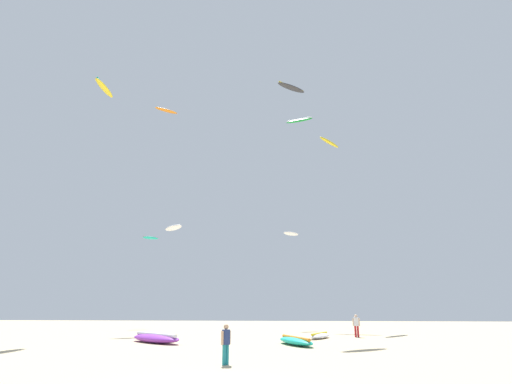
{
  "coord_description": "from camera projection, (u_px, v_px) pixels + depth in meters",
  "views": [
    {
      "loc": [
        2.57,
        -11.66,
        2.24
      ],
      "look_at": [
        0.0,
        18.48,
        10.97
      ],
      "focal_mm": 28.1,
      "sensor_mm": 36.0,
      "label": 1
    }
  ],
  "objects": [
    {
      "name": "kite_aloft_7",
      "position": [
        166.0,
        110.0,
        52.92
      ],
      "size": [
        2.98,
        2.65,
        0.42
      ],
      "color": "orange"
    },
    {
      "name": "kite_aloft_5",
      "position": [
        299.0,
        120.0,
        56.96
      ],
      "size": [
        4.05,
        2.23,
        0.97
      ],
      "color": "green"
    },
    {
      "name": "person_midground",
      "position": [
        356.0,
        324.0,
        31.33
      ],
      "size": [
        0.55,
        0.38,
        1.7
      ],
      "rotation": [
        0.0,
        0.0,
        4.46
      ],
      "color": "#B21E23",
      "rests_on": "ground"
    },
    {
      "name": "kite_aloft_4",
      "position": [
        173.0,
        228.0,
        41.15
      ],
      "size": [
        2.98,
        3.21,
        0.48
      ],
      "color": "white"
    },
    {
      "name": "kite_grounded_near",
      "position": [
        319.0,
        336.0,
        29.75
      ],
      "size": [
        2.3,
        3.65,
        0.44
      ],
      "color": "white",
      "rests_on": "ground"
    },
    {
      "name": "person_foreground",
      "position": [
        226.0,
        341.0,
        16.36
      ],
      "size": [
        0.36,
        0.44,
        1.57
      ],
      "rotation": [
        0.0,
        0.0,
        2.53
      ],
      "color": "teal",
      "rests_on": "ground"
    },
    {
      "name": "kite_aloft_3",
      "position": [
        151.0,
        238.0,
        49.52
      ],
      "size": [
        1.89,
        1.8,
        0.4
      ],
      "color": "#19B29E"
    },
    {
      "name": "kite_aloft_1",
      "position": [
        329.0,
        142.0,
        50.75
      ],
      "size": [
        3.47,
        4.19,
        1.05
      ],
      "color": "yellow"
    },
    {
      "name": "kite_grounded_far",
      "position": [
        156.0,
        338.0,
        26.24
      ],
      "size": [
        4.85,
        4.5,
        0.64
      ],
      "color": "purple",
      "rests_on": "ground"
    },
    {
      "name": "kite_aloft_0",
      "position": [
        291.0,
        88.0,
        41.82
      ],
      "size": [
        3.33,
        2.99,
        0.51
      ],
      "color": "#2D2D33"
    },
    {
      "name": "kite_aloft_2",
      "position": [
        104.0,
        88.0,
        40.16
      ],
      "size": [
        1.22,
        3.69,
        0.75
      ],
      "color": "yellow"
    },
    {
      "name": "kite_aloft_6",
      "position": [
        291.0,
        234.0,
        46.27
      ],
      "size": [
        2.13,
        2.1,
        0.48
      ],
      "color": "white"
    },
    {
      "name": "kite_grounded_mid",
      "position": [
        296.0,
        341.0,
        24.59
      ],
      "size": [
        2.79,
        4.41,
        0.53
      ],
      "color": "#19B29E",
      "rests_on": "ground"
    }
  ]
}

